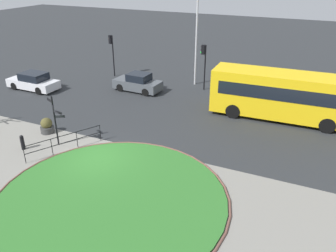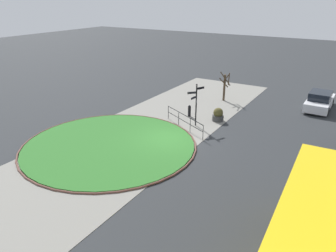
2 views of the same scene
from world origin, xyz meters
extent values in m
plane|color=#282B2D|center=(0.00, 0.00, 0.00)|extent=(120.00, 120.00, 0.00)
cube|color=gray|center=(0.00, -1.98, 0.01)|extent=(32.00, 8.03, 0.02)
cylinder|color=#2D6B28|center=(2.67, -2.64, 0.05)|extent=(10.51, 10.51, 0.10)
torus|color=brown|center=(2.67, -2.64, 0.06)|extent=(10.82, 10.82, 0.11)
cylinder|color=black|center=(-3.05, 0.43, 1.49)|extent=(0.09, 0.09, 2.98)
sphere|color=black|center=(-3.05, 0.43, 3.03)|extent=(0.10, 0.10, 0.10)
cube|color=black|center=(-3.37, 0.57, 2.73)|extent=(0.58, 0.29, 0.15)
cube|color=black|center=(-2.80, 0.18, 2.48)|extent=(0.45, 0.46, 0.15)
cube|color=black|center=(-2.70, 0.39, 2.17)|extent=(0.60, 0.10, 0.15)
cube|color=black|center=(-2.77, 0.58, 1.82)|extent=(0.49, 0.30, 0.15)
cylinder|color=black|center=(-4.52, -0.85, 0.39)|extent=(0.22, 0.22, 0.77)
sphere|color=black|center=(-4.52, -0.85, 0.81)|extent=(0.21, 0.21, 0.21)
cube|color=black|center=(-2.16, -0.01, 1.01)|extent=(2.15, 3.92, 0.03)
cube|color=black|center=(-2.16, -0.01, 0.56)|extent=(2.15, 3.92, 0.03)
cylinder|color=black|center=(-1.10, 1.94, 0.51)|extent=(0.04, 0.04, 1.01)
cylinder|color=black|center=(-1.81, 0.64, 0.51)|extent=(0.04, 0.04, 1.01)
cylinder|color=black|center=(-2.51, -0.66, 0.51)|extent=(0.04, 0.04, 1.01)
cylinder|color=black|center=(-3.22, -1.96, 0.51)|extent=(0.04, 0.04, 1.01)
cube|color=black|center=(8.31, 8.59, 2.16)|extent=(8.27, 0.30, 0.88)
cube|color=black|center=(3.55, 9.69, 1.89)|extent=(0.09, 2.04, 1.10)
cube|color=black|center=(3.55, 9.69, 3.00)|extent=(0.07, 1.37, 0.28)
cylinder|color=black|center=(5.30, 8.60, 0.50)|extent=(1.01, 0.33, 1.00)
cube|color=silver|center=(-11.73, 7.39, 0.51)|extent=(4.51, 1.85, 0.68)
cube|color=black|center=(-11.55, 7.38, 1.16)|extent=(2.13, 1.60, 0.62)
cube|color=#EAEACC|center=(-13.99, 6.89, 0.55)|extent=(0.02, 0.20, 0.12)
cube|color=#EAEACC|center=(-13.98, 7.96, 0.55)|extent=(0.02, 0.20, 0.12)
cylinder|color=black|center=(-13.14, 6.60, 0.32)|extent=(0.64, 0.23, 0.64)
cylinder|color=black|center=(-13.11, 8.22, 0.32)|extent=(0.64, 0.23, 0.64)
cylinder|color=black|center=(-10.36, 6.56, 0.32)|extent=(0.64, 0.23, 0.64)
cylinder|color=black|center=(-10.33, 8.18, 0.32)|extent=(0.64, 0.23, 0.64)
cylinder|color=#383838|center=(-4.78, 1.41, 0.22)|extent=(0.83, 0.83, 0.43)
sphere|color=#4C4723|center=(-4.78, 1.41, 0.66)|extent=(0.71, 0.71, 0.71)
cylinder|color=#423323|center=(-9.70, -0.15, 1.17)|extent=(0.19, 0.19, 2.33)
cylinder|color=#423323|center=(-9.31, -0.10, 1.72)|extent=(0.21, 0.85, 0.80)
cylinder|color=#423323|center=(-9.98, -0.11, 2.03)|extent=(0.19, 0.66, 0.86)
cylinder|color=#423323|center=(-9.30, 0.03, 2.09)|extent=(0.48, 0.89, 1.22)
cylinder|color=#423323|center=(-9.83, 0.16, 1.97)|extent=(0.73, 0.38, 1.23)
camera|label=1|loc=(10.26, -13.01, 9.71)|focal=36.40mm
camera|label=2|loc=(16.32, 9.92, 8.69)|focal=34.57mm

